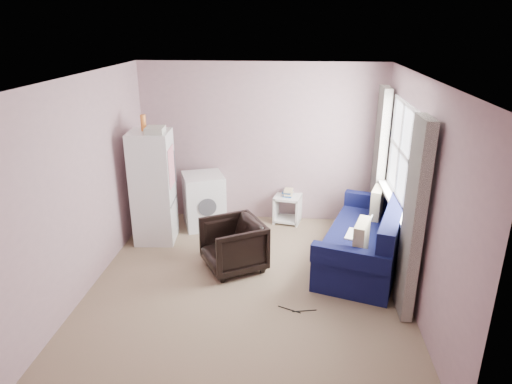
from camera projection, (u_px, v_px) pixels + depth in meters
room at (249, 189)px, 5.19m from camera, size 3.84×4.24×2.54m
armchair at (233, 243)px, 5.89m from camera, size 0.93×0.95×0.73m
fridge at (153, 187)px, 6.52m from camera, size 0.61×0.60×1.86m
washing_machine at (204, 199)px, 7.12m from camera, size 0.77×0.77×0.85m
side_table at (288, 206)px, 7.32m from camera, size 0.47×0.47×0.55m
sofa at (368, 241)px, 6.02m from camera, size 1.47×2.20×0.90m
window_dressing at (394, 186)px, 5.74m from camera, size 0.17×2.62×2.18m
floor_cables at (297, 310)px, 5.12m from camera, size 0.43×0.12×0.01m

